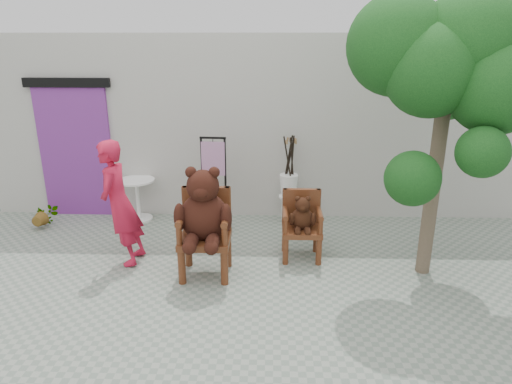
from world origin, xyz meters
TOP-DOWN VIEW (x-y plane):
  - ground_plane at (0.00, 0.00)m, footprint 60.00×60.00m
  - back_wall at (0.00, 3.10)m, footprint 9.00×1.00m
  - doorway at (-3.00, 2.58)m, footprint 1.40×0.11m
  - chair_big at (-0.56, 0.51)m, footprint 0.72×0.76m
  - chair_small at (0.70, 1.06)m, footprint 0.54×0.49m
  - person at (-1.73, 0.83)m, footprint 0.44×0.64m
  - cafe_table at (-1.96, 2.35)m, footprint 0.60×0.60m
  - display_stand at (-0.61, 1.95)m, footprint 0.47×0.37m
  - stool_bucket at (0.56, 2.35)m, footprint 0.32×0.32m
  - tree at (2.27, 0.66)m, footprint 2.31×1.82m
  - potted_plant at (-3.40, 1.98)m, footprint 0.38×0.34m

SIDE VIEW (x-z plane):
  - ground_plane at x=0.00m, z-range 0.00..0.00m
  - potted_plant at x=-3.40m, z-range 0.00..0.40m
  - cafe_table at x=-1.96m, z-range 0.09..0.79m
  - chair_small at x=0.70m, z-range 0.09..1.03m
  - display_stand at x=-0.61m, z-range -0.17..1.34m
  - stool_bucket at x=0.56m, z-range -0.08..1.37m
  - chair_big at x=-0.56m, z-range 0.08..1.54m
  - person at x=-1.73m, z-range 0.00..1.69m
  - doorway at x=-3.00m, z-range 0.00..2.33m
  - back_wall at x=0.00m, z-range 0.00..3.00m
  - tree at x=2.27m, z-range 0.91..4.42m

